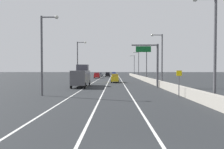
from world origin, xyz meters
The scene contains 20 objects.
ground_plane centered at (0.00, 64.00, 0.00)m, with size 320.00×320.00×0.00m, color #26282B.
lane_stripe_left centered at (-5.50, 55.00, 0.00)m, with size 0.16×130.00×0.00m, color silver.
lane_stripe_center centered at (-2.00, 55.00, 0.00)m, with size 0.16×130.00×0.00m, color silver.
lane_stripe_right centered at (1.50, 55.00, 0.00)m, with size 0.16×130.00×0.00m, color silver.
jersey_barrier_right centered at (7.59, 40.00, 0.55)m, with size 0.60×120.00×1.10m, color #9E998E.
overhead_sign_gantry centered at (6.25, 30.02, 4.73)m, with size 4.68×0.36×7.50m.
speed_advisory_sign centered at (6.69, 17.35, 1.76)m, with size 0.60×0.11×3.00m.
lamp_post_right_near centered at (8.08, 12.75, 5.48)m, with size 2.14×0.44×9.48m.
lamp_post_right_second centered at (7.80, 31.37, 5.48)m, with size 2.14×0.44×9.48m.
lamp_post_right_third centered at (7.96, 50.00, 5.48)m, with size 2.14×0.44×9.48m.
lamp_post_right_fourth centered at (8.04, 68.63, 5.48)m, with size 2.14×0.44×9.48m.
lamp_post_right_fifth centered at (8.29, 87.26, 5.48)m, with size 2.14×0.44×9.48m.
lamp_post_left_near centered at (-8.79, 18.75, 5.48)m, with size 2.14×0.44×9.48m.
lamp_post_left_mid centered at (-8.64, 41.10, 5.48)m, with size 2.14×0.44×9.48m.
car_blue_0 centered at (-0.70, 88.05, 0.93)m, with size 1.80×4.11×1.87m.
car_black_1 centered at (-3.24, 78.36, 0.98)m, with size 1.99×4.45×1.97m.
car_red_2 centered at (-6.67, 66.07, 0.99)m, with size 2.08×4.24×1.98m.
car_yellow_3 centered at (-0.33, 42.85, 1.02)m, with size 1.92×4.57×2.06m.
car_gray_4 centered at (-6.55, 79.08, 0.94)m, with size 2.10×4.25×1.87m.
box_truck centered at (-6.45, 31.33, 1.83)m, with size 2.65×8.82×4.01m.
Camera 1 is at (-0.47, -5.19, 3.13)m, focal length 32.59 mm.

